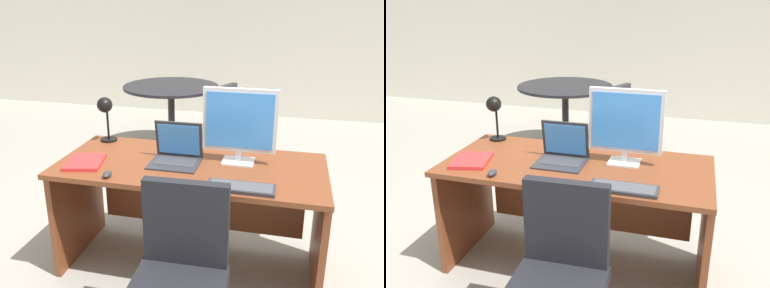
{
  "view_description": "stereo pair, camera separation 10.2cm",
  "coord_description": "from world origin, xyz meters",
  "views": [
    {
      "loc": [
        0.58,
        -2.34,
        1.75
      ],
      "look_at": [
        0.0,
        0.04,
        0.88
      ],
      "focal_mm": 38.41,
      "sensor_mm": 36.0,
      "label": 1
    },
    {
      "loc": [
        0.68,
        -2.31,
        1.75
      ],
      "look_at": [
        0.0,
        0.04,
        0.88
      ],
      "focal_mm": 38.41,
      "sensor_mm": 36.0,
      "label": 2
    }
  ],
  "objects": [
    {
      "name": "keyboard",
      "position": [
        0.36,
        -0.29,
        0.77
      ],
      "size": [
        0.38,
        0.14,
        0.02
      ],
      "color": "#2D2D33",
      "rests_on": "desk"
    },
    {
      "name": "monitor",
      "position": [
        0.29,
        0.1,
        1.02
      ],
      "size": [
        0.46,
        0.16,
        0.48
      ],
      "color": "silver",
      "rests_on": "desk"
    },
    {
      "name": "ground",
      "position": [
        0.0,
        1.5,
        0.0
      ],
      "size": [
        12.0,
        12.0,
        0.0
      ],
      "primitive_type": "plane",
      "color": "gray"
    },
    {
      "name": "desk",
      "position": [
        0.0,
        0.05,
        0.53
      ],
      "size": [
        1.68,
        0.77,
        0.76
      ],
      "color": "brown",
      "rests_on": "ground"
    },
    {
      "name": "meeting_chair_near",
      "position": [
        0.04,
        1.82,
        0.36
      ],
      "size": [
        0.62,
        0.61,
        0.89
      ],
      "color": "black",
      "rests_on": "ground"
    },
    {
      "name": "book",
      "position": [
        -0.65,
        -0.16,
        0.77
      ],
      "size": [
        0.28,
        0.31,
        0.02
      ],
      "color": "red",
      "rests_on": "desk"
    },
    {
      "name": "back_wall",
      "position": [
        0.0,
        4.06,
        1.4
      ],
      "size": [
        10.0,
        0.1,
        2.8
      ],
      "primitive_type": "cube",
      "color": "silver",
      "rests_on": "ground"
    },
    {
      "name": "mouse",
      "position": [
        -0.42,
        -0.32,
        0.78
      ],
      "size": [
        0.05,
        0.08,
        0.04
      ],
      "color": "#2D2D33",
      "rests_on": "desk"
    },
    {
      "name": "desk_lamp",
      "position": [
        -0.69,
        0.27,
        0.99
      ],
      "size": [
        0.12,
        0.14,
        0.33
      ],
      "color": "black",
      "rests_on": "desk"
    },
    {
      "name": "meeting_table",
      "position": [
        -0.78,
        2.17,
        0.6
      ],
      "size": [
        1.11,
        1.11,
        0.8
      ],
      "color": "black",
      "rests_on": "ground"
    },
    {
      "name": "laptop",
      "position": [
        -0.1,
        0.03,
        0.83
      ],
      "size": [
        0.31,
        0.26,
        0.25
      ],
      "color": "#2D2D33",
      "rests_on": "desk"
    }
  ]
}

